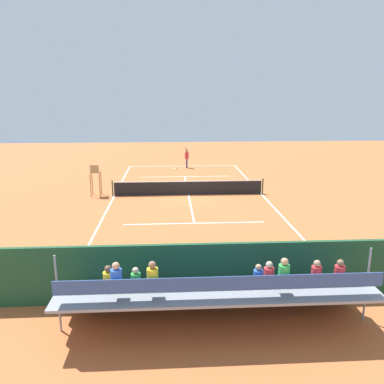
% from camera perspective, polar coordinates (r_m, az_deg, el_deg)
% --- Properties ---
extents(ground_plane, '(60.00, 60.00, 0.00)m').
position_cam_1_polar(ground_plane, '(26.61, -0.52, -0.41)').
color(ground_plane, '#BC6033').
extents(court_line_markings, '(10.10, 22.20, 0.01)m').
position_cam_1_polar(court_line_markings, '(26.64, -0.52, -0.38)').
color(court_line_markings, white).
rests_on(court_line_markings, ground).
extents(tennis_net, '(10.30, 0.10, 1.07)m').
position_cam_1_polar(tennis_net, '(26.49, -0.52, 0.64)').
color(tennis_net, black).
rests_on(tennis_net, ground).
extents(backdrop_wall, '(18.00, 0.16, 2.00)m').
position_cam_1_polar(backdrop_wall, '(13.09, 2.70, -11.58)').
color(backdrop_wall, '#1E4C2D').
rests_on(backdrop_wall, ground).
extents(bleacher_stand, '(9.06, 2.40, 2.48)m').
position_cam_1_polar(bleacher_stand, '(11.89, 3.52, -14.57)').
color(bleacher_stand, gray).
rests_on(bleacher_stand, ground).
extents(umpire_chair, '(0.67, 0.67, 2.14)m').
position_cam_1_polar(umpire_chair, '(26.80, -13.90, 2.16)').
color(umpire_chair, '#A88456').
rests_on(umpire_chair, ground).
extents(courtside_bench, '(1.80, 0.40, 0.93)m').
position_cam_1_polar(courtside_bench, '(14.42, 12.95, -11.36)').
color(courtside_bench, '#33383D').
rests_on(courtside_bench, ground).
extents(equipment_bag, '(0.90, 0.36, 0.36)m').
position_cam_1_polar(equipment_bag, '(14.04, 4.22, -13.47)').
color(equipment_bag, '#B22D2D').
rests_on(equipment_bag, ground).
extents(tennis_player, '(0.39, 0.54, 1.93)m').
position_cam_1_polar(tennis_player, '(36.25, -0.77, 5.13)').
color(tennis_player, navy).
rests_on(tennis_player, ground).
extents(tennis_racket, '(0.54, 0.49, 0.03)m').
position_cam_1_polar(tennis_racket, '(35.92, -2.54, 3.42)').
color(tennis_racket, black).
rests_on(tennis_racket, ground).
extents(tennis_ball_near, '(0.07, 0.07, 0.07)m').
position_cam_1_polar(tennis_ball_near, '(33.92, -3.07, 2.80)').
color(tennis_ball_near, '#CCDB33').
rests_on(tennis_ball_near, ground).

